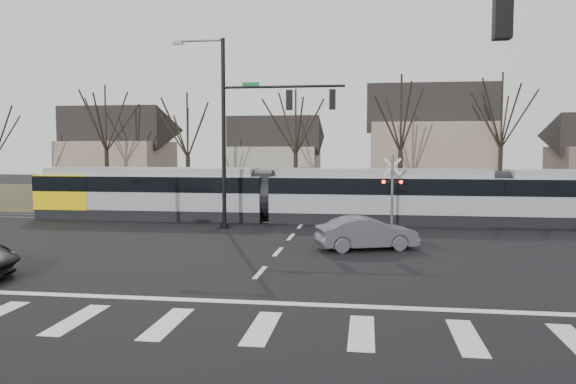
# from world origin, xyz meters

# --- Properties ---
(ground) EXTENTS (140.00, 140.00, 0.00)m
(ground) POSITION_xyz_m (0.00, 0.00, 0.00)
(ground) COLOR black
(grass_verge) EXTENTS (140.00, 28.00, 0.01)m
(grass_verge) POSITION_xyz_m (0.00, 32.00, 0.01)
(grass_verge) COLOR #38331E
(grass_verge) RESTS_ON ground
(crosswalk) EXTENTS (27.00, 2.60, 0.01)m
(crosswalk) POSITION_xyz_m (0.00, -4.00, 0.01)
(crosswalk) COLOR silver
(crosswalk) RESTS_ON ground
(stop_line) EXTENTS (28.00, 0.35, 0.01)m
(stop_line) POSITION_xyz_m (0.00, -1.80, 0.01)
(stop_line) COLOR silver
(stop_line) RESTS_ON ground
(lane_dashes) EXTENTS (0.18, 30.00, 0.01)m
(lane_dashes) POSITION_xyz_m (0.00, 16.00, 0.01)
(lane_dashes) COLOR silver
(lane_dashes) RESTS_ON ground
(rail_pair) EXTENTS (90.00, 1.52, 0.06)m
(rail_pair) POSITION_xyz_m (0.00, 15.80, 0.03)
(rail_pair) COLOR #59595E
(rail_pair) RESTS_ON ground
(tram) EXTENTS (41.64, 3.09, 3.16)m
(tram) POSITION_xyz_m (4.39, 16.00, 1.72)
(tram) COLOR gray
(tram) RESTS_ON ground
(sedan) EXTENTS (4.21, 5.26, 1.42)m
(sedan) POSITION_xyz_m (3.70, 7.08, 0.71)
(sedan) COLOR #525359
(sedan) RESTS_ON ground
(signal_pole_far) EXTENTS (9.28, 0.44, 10.20)m
(signal_pole_far) POSITION_xyz_m (-2.41, 12.50, 5.70)
(signal_pole_far) COLOR black
(signal_pole_far) RESTS_ON ground
(rail_crossing_signal) EXTENTS (1.08, 0.36, 4.00)m
(rail_crossing_signal) POSITION_xyz_m (5.00, 12.79, 1.89)
(rail_crossing_signal) COLOR #59595B
(rail_crossing_signal) RESTS_ON ground
(tree_row) EXTENTS (59.20, 7.20, 10.00)m
(tree_row) POSITION_xyz_m (2.00, 26.00, 5.00)
(tree_row) COLOR black
(tree_row) RESTS_ON ground
(house_a) EXTENTS (9.72, 8.64, 8.60)m
(house_a) POSITION_xyz_m (-20.00, 34.00, 4.46)
(house_a) COLOR gray
(house_a) RESTS_ON ground
(house_b) EXTENTS (8.64, 7.56, 7.65)m
(house_b) POSITION_xyz_m (-5.00, 36.00, 3.97)
(house_b) COLOR gray
(house_b) RESTS_ON ground
(house_c) EXTENTS (10.80, 8.64, 10.10)m
(house_c) POSITION_xyz_m (9.00, 33.00, 5.23)
(house_c) COLOR gray
(house_c) RESTS_ON ground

